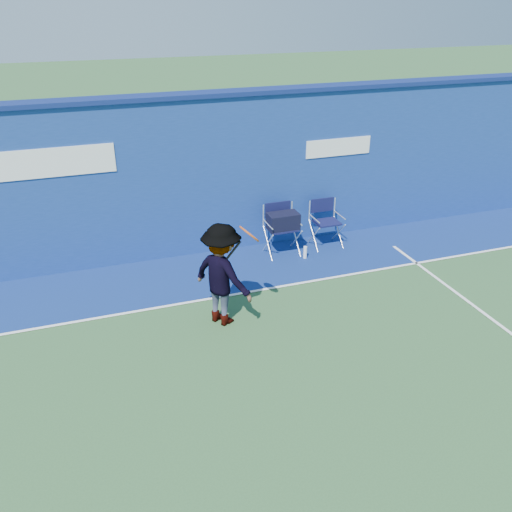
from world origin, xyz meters
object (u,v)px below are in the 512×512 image
object	(u,v)px
directors_chair_left	(282,234)
water_bottle	(305,252)
tennis_player	(222,275)
directors_chair_right	(326,232)

from	to	relation	value
directors_chair_left	water_bottle	distance (m)	0.57
directors_chair_left	water_bottle	world-z (taller)	directors_chair_left
water_bottle	tennis_player	size ratio (longest dim) A/B	0.15
directors_chair_left	directors_chair_right	distance (m)	1.00
directors_chair_right	water_bottle	size ratio (longest dim) A/B	3.74
directors_chair_left	water_bottle	xyz separation A→B (m)	(0.35, -0.35, -0.29)
directors_chair_right	tennis_player	xyz separation A→B (m)	(-2.76, -2.04, 0.53)
directors_chair_left	directors_chair_right	bearing A→B (deg)	4.52
directors_chair_right	water_bottle	xyz separation A→B (m)	(-0.64, -0.42, -0.17)
directors_chair_left	directors_chair_right	xyz separation A→B (m)	(0.99, 0.08, -0.12)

